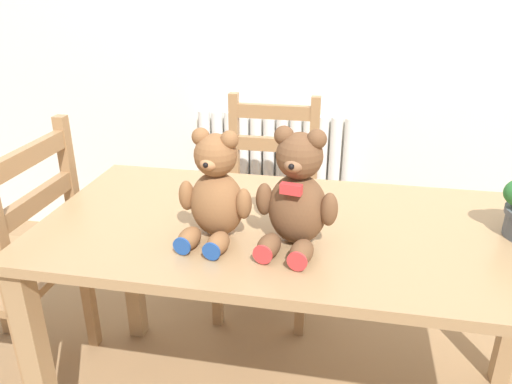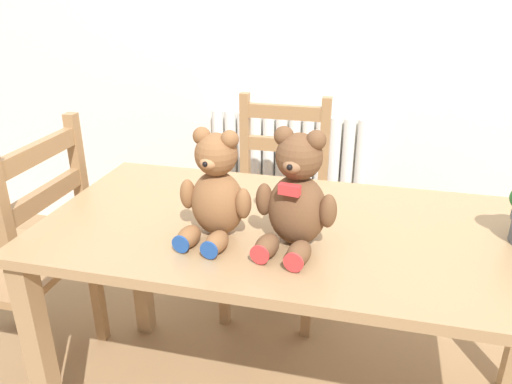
% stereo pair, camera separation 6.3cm
% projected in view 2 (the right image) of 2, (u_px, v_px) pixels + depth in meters
% --- Properties ---
extents(wall_back, '(8.00, 0.04, 2.60)m').
position_uv_depth(wall_back, '(352.00, 0.00, 2.27)').
color(wall_back, silver).
rests_on(wall_back, ground_plane).
extents(radiator, '(0.81, 0.10, 0.77)m').
position_uv_depth(radiator, '(287.00, 192.00, 2.65)').
color(radiator, white).
rests_on(radiator, ground_plane).
extents(dining_table, '(1.54, 0.73, 0.74)m').
position_uv_depth(dining_table, '(307.00, 258.00, 1.46)').
color(dining_table, '#9E7A51').
rests_on(dining_table, ground_plane).
extents(wooden_chair_behind, '(0.40, 0.40, 0.94)m').
position_uv_depth(wooden_chair_behind, '(277.00, 210.00, 2.19)').
color(wooden_chair_behind, '#997047').
rests_on(wooden_chair_behind, ground_plane).
extents(wooden_chair_side, '(0.44, 0.44, 0.97)m').
position_uv_depth(wooden_chair_side, '(22.00, 260.00, 1.77)').
color(wooden_chair_side, '#997047').
rests_on(wooden_chair_side, ground_plane).
extents(teddy_bear_left, '(0.21, 0.22, 0.30)m').
position_uv_depth(teddy_bear_left, '(216.00, 192.00, 1.33)').
color(teddy_bear_left, brown).
rests_on(teddy_bear_left, dining_table).
extents(teddy_bear_right, '(0.22, 0.24, 0.32)m').
position_uv_depth(teddy_bear_right, '(296.00, 197.00, 1.28)').
color(teddy_bear_right, brown).
rests_on(teddy_bear_right, dining_table).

